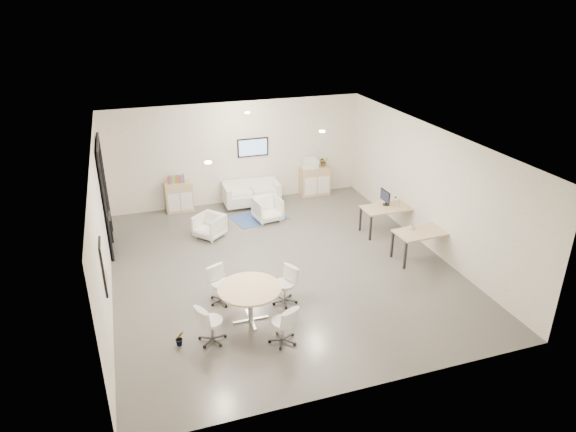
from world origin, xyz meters
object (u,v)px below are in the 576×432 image
(armchair_left, at_px, (209,225))
(desk_front, at_px, (424,234))
(desk_rear, at_px, (388,210))
(round_table, at_px, (250,291))
(loveseat, at_px, (251,194))
(armchair_right, at_px, (268,208))
(sideboard_right, at_px, (315,181))
(sideboard_left, at_px, (179,197))

(armchair_left, distance_m, desk_front, 5.71)
(desk_rear, xyz_separation_m, round_table, (-4.70, -2.88, 0.02))
(round_table, bearing_deg, desk_rear, 31.51)
(armchair_left, relative_size, round_table, 0.55)
(loveseat, bearing_deg, armchair_right, -82.29)
(loveseat, distance_m, round_table, 6.25)
(desk_rear, height_order, desk_front, desk_front)
(desk_rear, height_order, round_table, round_table)
(sideboard_right, xyz_separation_m, armchair_left, (-3.89, -2.06, -0.12))
(loveseat, bearing_deg, round_table, -103.89)
(desk_rear, bearing_deg, armchair_right, 147.72)
(loveseat, bearing_deg, desk_front, -55.45)
(sideboard_right, xyz_separation_m, round_table, (-3.80, -6.21, 0.22))
(armchair_left, bearing_deg, sideboard_right, 77.88)
(sideboard_right, height_order, loveseat, sideboard_right)
(sideboard_right, distance_m, desk_rear, 3.45)
(sideboard_right, xyz_separation_m, armchair_right, (-2.06, -1.49, -0.10))
(sideboard_left, xyz_separation_m, loveseat, (2.21, -0.20, -0.11))
(sideboard_left, bearing_deg, loveseat, -5.12)
(sideboard_left, bearing_deg, armchair_left, -75.42)
(armchair_right, height_order, desk_front, desk_front)
(sideboard_left, height_order, sideboard_right, sideboard_right)
(armchair_left, relative_size, desk_rear, 0.49)
(sideboard_left, bearing_deg, desk_front, -42.77)
(armchair_left, bearing_deg, loveseat, 98.39)
(desk_rear, distance_m, round_table, 5.51)
(armchair_right, bearing_deg, armchair_left, -170.74)
(loveseat, height_order, desk_rear, desk_rear)
(sideboard_left, distance_m, round_table, 6.27)
(sideboard_left, bearing_deg, armchair_right, -32.53)
(round_table, bearing_deg, armchair_left, 91.13)
(armchair_left, relative_size, desk_front, 0.47)
(desk_rear, bearing_deg, loveseat, 134.26)
(armchair_left, xyz_separation_m, desk_rear, (4.78, -1.27, 0.33))
(armchair_left, bearing_deg, desk_front, 18.91)
(desk_rear, xyz_separation_m, desk_front, (0.10, -1.67, 0.01))
(sideboard_right, distance_m, armchair_right, 2.54)
(desk_rear, bearing_deg, armchair_left, 164.78)
(sideboard_left, height_order, loveseat, sideboard_left)
(round_table, bearing_deg, sideboard_right, 58.51)
(sideboard_left, height_order, armchair_left, sideboard_left)
(sideboard_left, distance_m, desk_rear, 6.30)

